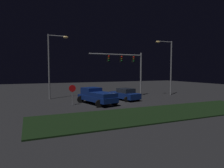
{
  "coord_description": "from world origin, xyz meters",
  "views": [
    {
      "loc": [
        -10.73,
        -22.35,
        3.76
      ],
      "look_at": [
        -0.64,
        1.03,
        2.05
      ],
      "focal_mm": 31.41,
      "sensor_mm": 36.0,
      "label": 1
    }
  ],
  "objects_px": {
    "car_sedan": "(125,94)",
    "stop_sign": "(72,91)",
    "street_lamp_left": "(53,59)",
    "traffic_signal_gantry": "(127,63)",
    "street_lamp_right": "(168,61)",
    "pickup_truck": "(96,95)"
  },
  "relations": [
    {
      "from": "traffic_signal_gantry",
      "to": "street_lamp_right",
      "type": "xyz_separation_m",
      "value": [
        6.49,
        -1.28,
        0.37
      ]
    },
    {
      "from": "pickup_truck",
      "to": "street_lamp_right",
      "type": "xyz_separation_m",
      "value": [
        12.85,
        3.38,
        4.27
      ]
    },
    {
      "from": "street_lamp_left",
      "to": "street_lamp_right",
      "type": "relative_size",
      "value": 1.03
    },
    {
      "from": "pickup_truck",
      "to": "street_lamp_right",
      "type": "height_order",
      "value": "street_lamp_right"
    },
    {
      "from": "pickup_truck",
      "to": "street_lamp_left",
      "type": "distance_m",
      "value": 8.46
    },
    {
      "from": "traffic_signal_gantry",
      "to": "street_lamp_left",
      "type": "xyz_separation_m",
      "value": [
        -10.34,
        1.39,
        0.46
      ]
    },
    {
      "from": "street_lamp_left",
      "to": "stop_sign",
      "type": "bearing_deg",
      "value": -77.41
    },
    {
      "from": "traffic_signal_gantry",
      "to": "street_lamp_left",
      "type": "distance_m",
      "value": 10.44
    },
    {
      "from": "car_sedan",
      "to": "stop_sign",
      "type": "height_order",
      "value": "stop_sign"
    },
    {
      "from": "stop_sign",
      "to": "street_lamp_right",
      "type": "bearing_deg",
      "value": 11.62
    },
    {
      "from": "street_lamp_left",
      "to": "stop_sign",
      "type": "xyz_separation_m",
      "value": [
        1.31,
        -5.86,
        -3.8
      ]
    },
    {
      "from": "traffic_signal_gantry",
      "to": "street_lamp_right",
      "type": "bearing_deg",
      "value": -11.14
    },
    {
      "from": "street_lamp_left",
      "to": "car_sedan",
      "type": "bearing_deg",
      "value": -29.25
    },
    {
      "from": "pickup_truck",
      "to": "stop_sign",
      "type": "distance_m",
      "value": 2.73
    },
    {
      "from": "street_lamp_left",
      "to": "stop_sign",
      "type": "height_order",
      "value": "street_lamp_left"
    },
    {
      "from": "pickup_truck",
      "to": "stop_sign",
      "type": "height_order",
      "value": "stop_sign"
    },
    {
      "from": "street_lamp_left",
      "to": "street_lamp_right",
      "type": "xyz_separation_m",
      "value": [
        16.83,
        -2.67,
        -0.09
      ]
    },
    {
      "from": "street_lamp_left",
      "to": "traffic_signal_gantry",
      "type": "bearing_deg",
      "value": -7.69
    },
    {
      "from": "car_sedan",
      "to": "traffic_signal_gantry",
      "type": "xyz_separation_m",
      "value": [
        1.98,
        3.29,
        4.16
      ]
    },
    {
      "from": "pickup_truck",
      "to": "stop_sign",
      "type": "xyz_separation_m",
      "value": [
        -2.67,
        0.19,
        0.56
      ]
    },
    {
      "from": "traffic_signal_gantry",
      "to": "stop_sign",
      "type": "distance_m",
      "value": 10.61
    },
    {
      "from": "traffic_signal_gantry",
      "to": "car_sedan",
      "type": "bearing_deg",
      "value": -121.09
    }
  ]
}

